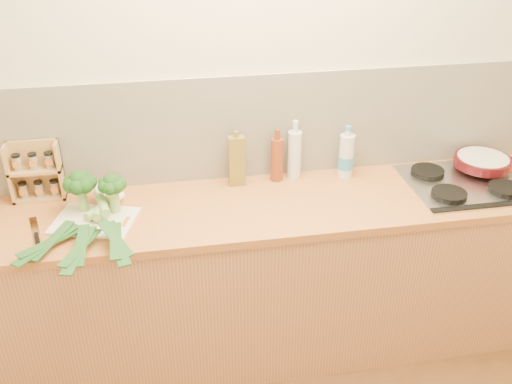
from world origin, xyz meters
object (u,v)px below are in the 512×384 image
at_px(gas_hob, 466,182).
at_px(skillet, 483,161).
at_px(chopping_board, 95,221).
at_px(chefs_knife, 37,237).
at_px(spice_rack, 37,174).

distance_m(gas_hob, skillet, 0.20).
xyz_separation_m(chopping_board, chefs_knife, (-0.24, -0.09, 0.00)).
relative_size(chopping_board, spice_rack, 1.22).
bearing_deg(chopping_board, gas_hob, 17.92).
relative_size(chefs_knife, skillet, 0.64).
height_order(skillet, spice_rack, spice_rack).
relative_size(chefs_knife, spice_rack, 0.94).
height_order(chopping_board, spice_rack, spice_rack).
distance_m(gas_hob, chopping_board, 1.83).
relative_size(skillet, spice_rack, 1.46).
bearing_deg(skillet, chefs_knife, -172.76).
xyz_separation_m(chefs_knife, skillet, (2.22, 0.24, 0.06)).
xyz_separation_m(skillet, spice_rack, (-2.25, 0.13, 0.06)).
bearing_deg(spice_rack, gas_hob, -6.73).
bearing_deg(chefs_knife, chopping_board, 7.24).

